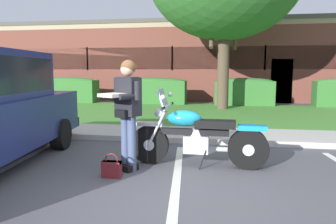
# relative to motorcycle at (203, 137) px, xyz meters

# --- Properties ---
(ground_plane) EXTENTS (140.00, 140.00, 0.00)m
(ground_plane) POSITION_rel_motorcycle_xyz_m (-0.24, -1.16, -0.49)
(ground_plane) COLOR #4C4C51
(curb_strip) EXTENTS (60.00, 0.20, 0.12)m
(curb_strip) POSITION_rel_motorcycle_xyz_m (-0.24, 1.67, -0.43)
(curb_strip) COLOR #B7B2A8
(curb_strip) RESTS_ON ground
(concrete_walk) EXTENTS (60.00, 1.50, 0.08)m
(concrete_walk) POSITION_rel_motorcycle_xyz_m (-0.24, 2.52, -0.45)
(concrete_walk) COLOR #B7B2A8
(concrete_walk) RESTS_ON ground
(grass_lawn) EXTENTS (60.00, 6.23, 0.06)m
(grass_lawn) POSITION_rel_motorcycle_xyz_m (-0.24, 6.39, -0.46)
(grass_lawn) COLOR #478433
(grass_lawn) RESTS_ON ground
(stall_stripe_1) EXTENTS (0.58, 4.39, 0.01)m
(stall_stripe_1) POSITION_rel_motorcycle_xyz_m (-0.29, -0.96, -0.49)
(stall_stripe_1) COLOR silver
(stall_stripe_1) RESTS_ON ground
(motorcycle) EXTENTS (2.24, 0.82, 1.26)m
(motorcycle) POSITION_rel_motorcycle_xyz_m (0.00, 0.00, 0.00)
(motorcycle) COLOR black
(motorcycle) RESTS_ON ground
(rider_person) EXTENTS (0.59, 0.67, 1.70)m
(rider_person) POSITION_rel_motorcycle_xyz_m (-1.13, -0.42, 0.52)
(rider_person) COLOR black
(rider_person) RESTS_ON ground
(handbag) EXTENTS (0.28, 0.13, 0.36)m
(handbag) POSITION_rel_motorcycle_xyz_m (-1.26, -0.79, -0.34)
(handbag) COLOR maroon
(handbag) RESTS_ON ground
(hedge_left) EXTENTS (3.01, 0.90, 1.24)m
(hedge_left) POSITION_rel_motorcycle_xyz_m (-7.11, 9.39, 0.16)
(hedge_left) COLOR #336B2D
(hedge_left) RESTS_ON ground
(hedge_center_left) EXTENTS (3.20, 0.90, 1.24)m
(hedge_center_left) POSITION_rel_motorcycle_xyz_m (-2.95, 9.39, 0.16)
(hedge_center_left) COLOR #336B2D
(hedge_center_left) RESTS_ON ground
(hedge_center_right) EXTENTS (2.52, 0.90, 1.24)m
(hedge_center_right) POSITION_rel_motorcycle_xyz_m (1.22, 9.39, 0.16)
(hedge_center_right) COLOR #336B2D
(hedge_center_right) RESTS_ON ground
(brick_building) EXTENTS (26.60, 8.24, 4.13)m
(brick_building) POSITION_rel_motorcycle_xyz_m (-2.22, 15.10, 1.58)
(brick_building) COLOR brown
(brick_building) RESTS_ON ground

